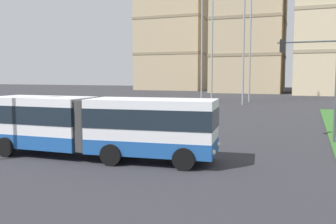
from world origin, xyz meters
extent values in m
cube|color=white|center=(-0.05, 13.63, 1.73)|extent=(6.25, 3.17, 2.55)
cube|color=#1E519E|center=(-0.05, 13.63, 0.80)|extent=(6.27, 3.19, 0.70)
cube|color=#19232D|center=(-0.05, 13.63, 2.15)|extent=(6.29, 3.21, 0.90)
cube|color=white|center=(-6.13, 13.19, 1.73)|extent=(5.28, 2.66, 2.55)
cube|color=#1E519E|center=(-6.13, 13.19, 0.80)|extent=(5.30, 2.68, 0.70)
cube|color=#19232D|center=(-6.13, 13.19, 2.15)|extent=(5.32, 2.70, 0.90)
cylinder|color=#383838|center=(-3.03, 13.29, 1.72)|extent=(2.40, 2.40, 2.45)
cylinder|color=black|center=(1.60, 15.08, 0.50)|extent=(1.03, 0.39, 1.00)
cylinder|color=black|center=(1.88, 12.60, 0.50)|extent=(1.03, 0.39, 1.00)
cylinder|color=black|center=(-1.78, 14.69, 0.50)|extent=(1.03, 0.39, 1.00)
cylinder|color=black|center=(-1.50, 12.21, 0.50)|extent=(1.03, 0.39, 1.00)
cylinder|color=black|center=(-7.47, 14.40, 0.50)|extent=(1.01, 0.31, 1.00)
cylinder|color=black|center=(-7.39, 11.90, 0.50)|extent=(1.01, 0.31, 1.00)
sphere|color=#F9EFC6|center=(2.85, 14.87, 0.80)|extent=(0.24, 0.24, 0.24)
sphere|color=#F9EFC6|center=(3.05, 13.08, 0.80)|extent=(0.24, 0.24, 0.24)
cube|color=maroon|center=(-6.00, 24.44, 0.58)|extent=(4.54, 2.19, 0.80)
cube|color=black|center=(-6.15, 24.45, 1.28)|extent=(2.52, 1.89, 0.60)
cylinder|color=black|center=(-4.43, 25.20, 0.32)|extent=(0.66, 0.28, 0.64)
cylinder|color=black|center=(-4.59, 23.41, 0.32)|extent=(0.66, 0.28, 0.64)
cylinder|color=black|center=(-7.41, 25.47, 0.32)|extent=(0.66, 0.28, 0.64)
cylinder|color=black|center=(-7.57, 23.68, 0.32)|extent=(0.66, 0.28, 0.64)
cylinder|color=#474C51|center=(8.38, 22.00, 3.18)|extent=(0.16, 0.16, 6.35)
cylinder|color=#474C51|center=(6.63, 22.00, 6.15)|extent=(3.49, 0.10, 0.10)
cube|color=black|center=(5.18, 22.00, 5.95)|extent=(0.28, 0.28, 0.80)
sphere|color=red|center=(5.18, 22.00, 6.20)|extent=(0.16, 0.16, 0.16)
sphere|color=yellow|center=(5.18, 22.00, 5.94)|extent=(0.16, 0.16, 0.16)
sphere|color=green|center=(5.18, 22.00, 5.68)|extent=(0.16, 0.16, 0.16)
cube|color=tan|center=(-30.00, 100.38, 24.43)|extent=(19.00, 19.60, 48.85)
cube|color=#85765B|center=(-30.00, 100.38, 10.12)|extent=(19.20, 19.80, 0.70)
cube|color=#85765B|center=(-30.00, 100.38, 19.89)|extent=(19.20, 19.80, 0.70)
cube|color=tan|center=(-7.15, 89.80, 21.11)|extent=(16.31, 17.49, 42.21)
cube|color=#85765B|center=(-7.15, 89.80, 8.79)|extent=(16.51, 17.69, 0.70)
cube|color=#85765B|center=(-7.15, 89.80, 17.24)|extent=(16.51, 17.69, 0.70)
camera|label=1|loc=(6.81, -2.10, 4.11)|focal=38.99mm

